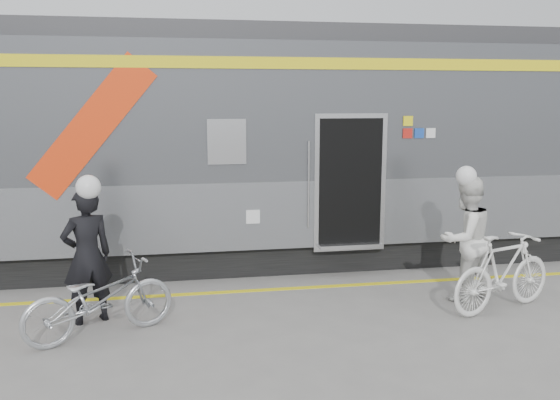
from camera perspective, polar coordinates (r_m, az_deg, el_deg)
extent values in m
plane|color=slate|center=(7.41, 6.93, -13.50)|extent=(90.00, 90.00, 0.00)
cube|color=black|center=(11.04, -6.69, -4.25)|extent=(24.00, 2.70, 0.50)
cube|color=#9EA0A5|center=(10.88, -6.77, -0.16)|extent=(24.00, 3.00, 1.10)
cube|color=#585B5F|center=(10.72, -6.95, 8.56)|extent=(24.00, 3.00, 2.20)
cube|color=#38383A|center=(10.76, -7.09, 15.23)|extent=(24.00, 2.64, 0.30)
cube|color=yellow|center=(9.22, -6.54, 13.04)|extent=(24.00, 0.02, 0.18)
cube|color=#EF380E|center=(9.28, -17.66, 6.75)|extent=(1.96, 0.01, 2.19)
cube|color=black|center=(9.25, -5.15, 5.61)|extent=(0.55, 0.02, 0.65)
cube|color=black|center=(9.89, 6.44, 1.78)|extent=(1.05, 0.45, 2.10)
cube|color=silver|center=(9.69, 6.79, 1.61)|extent=(1.20, 0.02, 2.25)
cylinder|color=silver|center=(9.50, 2.77, 1.50)|extent=(0.04, 0.04, 1.40)
cube|color=silver|center=(9.86, 6.73, -4.36)|extent=(1.05, 0.25, 0.06)
cube|color=yellow|center=(9.91, 12.22, 7.45)|extent=(0.16, 0.01, 0.16)
cube|color=red|center=(9.92, 12.18, 6.29)|extent=(0.16, 0.01, 0.16)
cube|color=#1944A5|center=(10.00, 13.25, 6.28)|extent=(0.16, 0.01, 0.16)
cube|color=silver|center=(10.08, 14.30, 6.26)|extent=(0.16, 0.01, 0.16)
cube|color=silver|center=(9.45, -2.62, -1.62)|extent=(0.22, 0.01, 0.22)
cube|color=yellow|center=(9.35, 3.10, -8.39)|extent=(24.00, 0.12, 0.01)
imported|color=black|center=(8.12, -18.08, -5.14)|extent=(0.77, 0.66, 1.79)
imported|color=#B5B8BD|center=(7.68, -17.00, -9.07)|extent=(1.98, 1.38, 0.99)
imported|color=white|center=(9.02, 17.40, -3.58)|extent=(1.05, 0.93, 1.81)
imported|color=white|center=(8.78, 20.68, -6.53)|extent=(1.89, 1.08, 1.10)
sphere|color=white|center=(7.92, -18.49, 2.23)|extent=(0.31, 0.31, 0.31)
sphere|color=white|center=(8.84, 17.75, 3.04)|extent=(0.29, 0.29, 0.29)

